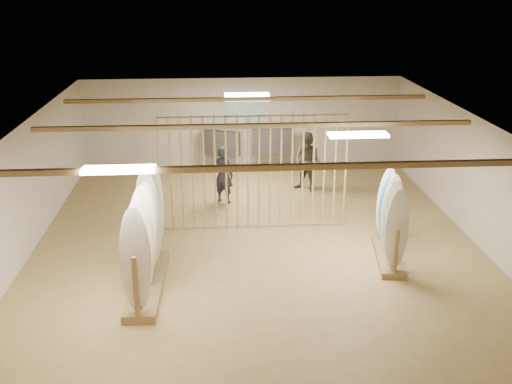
{
  "coord_description": "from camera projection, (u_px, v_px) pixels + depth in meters",
  "views": [
    {
      "loc": [
        -0.9,
        -12.59,
        5.75
      ],
      "look_at": [
        0.0,
        0.0,
        1.2
      ],
      "focal_mm": 42.0,
      "sensor_mm": 36.0,
      "label": 1
    }
  ],
  "objects": [
    {
      "name": "rack_right",
      "position": [
        390.0,
        232.0,
        12.73
      ],
      "size": [
        0.78,
        1.99,
        1.84
      ],
      "rotation": [
        0.0,
        0.0,
        -0.15
      ],
      "color": "olive",
      "rests_on": "floor"
    },
    {
      "name": "light_panels",
      "position": [
        256.0,
        125.0,
        12.89
      ],
      "size": [
        1.2,
        0.35,
        0.06
      ],
      "primitive_type": "cube",
      "color": "white",
      "rests_on": "ground"
    },
    {
      "name": "wall_left",
      "position": [
        27.0,
        189.0,
        13.01
      ],
      "size": [
        0.0,
        12.0,
        12.0
      ],
      "primitive_type": "plane",
      "rotation": [
        1.57,
        0.0,
        1.57
      ],
      "color": "beige",
      "rests_on": "ground"
    },
    {
      "name": "shopper_b",
      "position": [
        307.0,
        158.0,
        16.73
      ],
      "size": [
        1.17,
        1.16,
        1.92
      ],
      "primitive_type": "imported",
      "rotation": [
        0.0,
        0.0,
        -0.72
      ],
      "color": "#3C392E",
      "rests_on": "floor"
    },
    {
      "name": "clothing_rack_a",
      "position": [
        221.0,
        143.0,
        18.54
      ],
      "size": [
        1.2,
        0.77,
        1.35
      ],
      "rotation": [
        0.0,
        0.0,
        -0.42
      ],
      "color": "silver",
      "rests_on": "floor"
    },
    {
      "name": "rack_left",
      "position": [
        146.0,
        253.0,
        11.49
      ],
      "size": [
        0.67,
        2.7,
        2.17
      ],
      "rotation": [
        0.0,
        0.0,
        -0.03
      ],
      "color": "olive",
      "rests_on": "floor"
    },
    {
      "name": "floor",
      "position": [
        256.0,
        241.0,
        13.82
      ],
      "size": [
        12.0,
        12.0,
        0.0
      ],
      "primitive_type": "plane",
      "color": "tan",
      "rests_on": "ground"
    },
    {
      "name": "shopper_a",
      "position": [
        223.0,
        171.0,
        15.91
      ],
      "size": [
        0.77,
        0.69,
        1.76
      ],
      "primitive_type": "imported",
      "rotation": [
        0.0,
        0.0,
        2.62
      ],
      "color": "#25252C",
      "rests_on": "floor"
    },
    {
      "name": "clothing_rack_b",
      "position": [
        272.0,
        141.0,
        18.64
      ],
      "size": [
        1.32,
        0.42,
        1.41
      ],
      "rotation": [
        0.0,
        0.0,
        -0.07
      ],
      "color": "silver",
      "rests_on": "floor"
    },
    {
      "name": "wall_front",
      "position": [
        289.0,
        335.0,
        7.72
      ],
      "size": [
        12.0,
        0.0,
        12.0
      ],
      "primitive_type": "plane",
      "rotation": [
        -1.57,
        0.0,
        0.0
      ],
      "color": "beige",
      "rests_on": "ground"
    },
    {
      "name": "wall_right",
      "position": [
        474.0,
        178.0,
        13.69
      ],
      "size": [
        0.0,
        12.0,
        12.0
      ],
      "primitive_type": "plane",
      "rotation": [
        1.57,
        0.0,
        -1.57
      ],
      "color": "beige",
      "rests_on": "ground"
    },
    {
      "name": "ceiling_slats",
      "position": [
        256.0,
        126.0,
        12.9
      ],
      "size": [
        9.5,
        6.12,
        0.1
      ],
      "primitive_type": "cube",
      "color": "olive",
      "rests_on": "ground"
    },
    {
      "name": "wall_back",
      "position": [
        242.0,
        122.0,
        18.98
      ],
      "size": [
        12.0,
        0.0,
        12.0
      ],
      "primitive_type": "plane",
      "rotation": [
        1.57,
        0.0,
        0.0
      ],
      "color": "beige",
      "rests_on": "ground"
    },
    {
      "name": "bamboo_partition",
      "position": [
        254.0,
        173.0,
        14.1
      ],
      "size": [
        4.45,
        0.05,
        2.78
      ],
      "color": "tan",
      "rests_on": "ground"
    },
    {
      "name": "ceiling",
      "position": [
        256.0,
        122.0,
        12.87
      ],
      "size": [
        12.0,
        12.0,
        0.0
      ],
      "primitive_type": "plane",
      "rotation": [
        3.14,
        0.0,
        0.0
      ],
      "color": "gray",
      "rests_on": "ground"
    },
    {
      "name": "poster",
      "position": [
        242.0,
        116.0,
        18.89
      ],
      "size": [
        1.4,
        0.03,
        0.9
      ],
      "primitive_type": "cube",
      "color": "#3995C7",
      "rests_on": "ground"
    }
  ]
}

